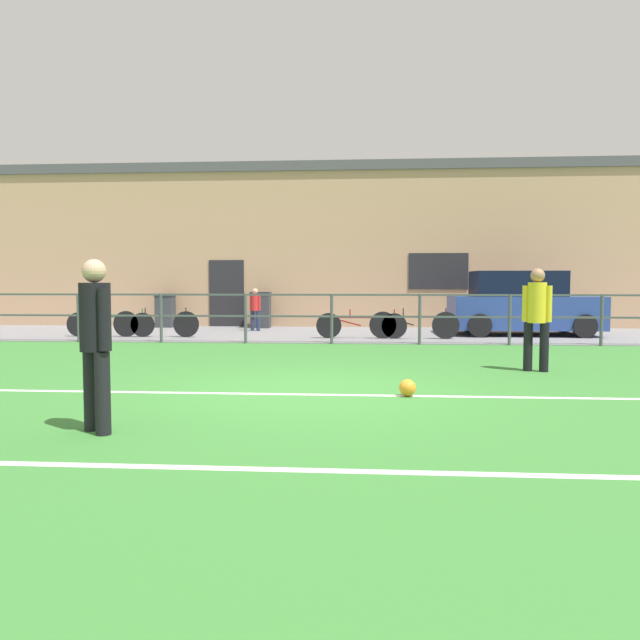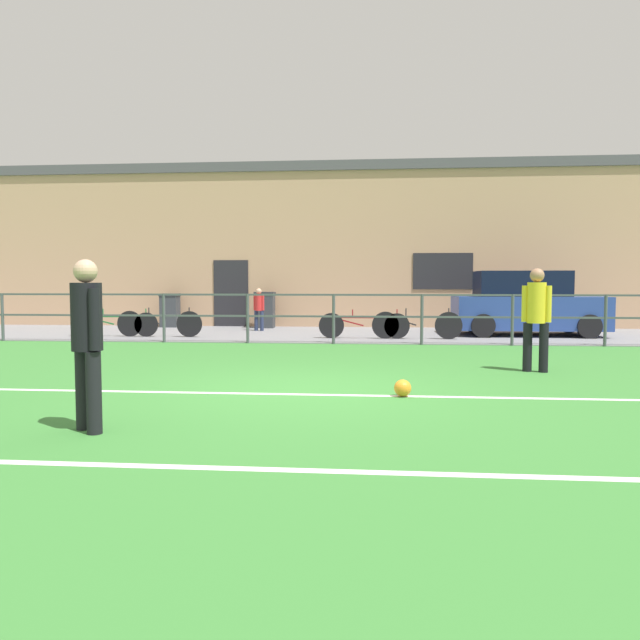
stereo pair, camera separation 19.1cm
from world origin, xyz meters
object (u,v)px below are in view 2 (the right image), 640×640
object	(u,v)px
player_goalkeeper	(87,334)
bicycle_parked_3	(159,323)
player_striker	(536,313)
trash_bin_1	(170,310)
soccer_ball_match	(403,388)
trash_bin_0	(265,310)
bicycle_parked_0	(114,324)
parked_car_red	(526,305)
bicycle_parked_1	(417,325)
spectator_child	(259,307)
bicycle_parked_2	(364,325)

from	to	relation	value
player_goalkeeper	bicycle_parked_3	xyz separation A→B (m)	(-2.78, 9.59, -0.57)
player_striker	trash_bin_1	xyz separation A→B (m)	(-8.88, 8.52, -0.39)
player_goalkeeper	player_striker	bearing A→B (deg)	-99.52
soccer_ball_match	trash_bin_0	size ratio (longest dim) A/B	0.20
bicycle_parked_0	parked_car_red	bearing A→B (deg)	7.19
bicycle_parked_1	parked_car_red	bearing A→B (deg)	24.62
soccer_ball_match	bicycle_parked_0	distance (m)	10.31
player_striker	bicycle_parked_0	xyz separation A→B (m)	(-9.23, 5.23, -0.59)
player_striker	bicycle_parked_1	distance (m)	5.48
player_goalkeeper	player_striker	xyz separation A→B (m)	(5.25, 4.36, -0.00)
bicycle_parked_0	soccer_ball_match	bearing A→B (deg)	-46.91
player_striker	bicycle_parked_1	bearing A→B (deg)	123.86
bicycle_parked_3	trash_bin_0	xyz separation A→B (m)	(2.14, 3.25, 0.21)
soccer_ball_match	bicycle_parked_1	bearing A→B (deg)	84.92
player_goalkeeper	bicycle_parked_1	xyz separation A→B (m)	(3.73, 9.59, -0.56)
bicycle_parked_0	trash_bin_1	world-z (taller)	trash_bin_1
soccer_ball_match	parked_car_red	distance (m)	9.60
soccer_ball_match	spectator_child	xyz separation A→B (m)	(-3.67, 9.64, 0.60)
bicycle_parked_0	bicycle_parked_3	distance (m)	1.20
player_goalkeeper	bicycle_parked_0	xyz separation A→B (m)	(-3.98, 9.59, -0.59)
bicycle_parked_1	trash_bin_0	size ratio (longest dim) A/B	2.02
bicycle_parked_3	player_striker	bearing A→B (deg)	-33.07
soccer_ball_match	bicycle_parked_2	xyz separation A→B (m)	(-0.63, 7.53, 0.24)
spectator_child	bicycle_parked_3	distance (m)	3.05
bicycle_parked_2	trash_bin_1	world-z (taller)	trash_bin_1
player_striker	trash_bin_0	distance (m)	10.34
player_goalkeeper	bicycle_parked_2	size ratio (longest dim) A/B	0.73
player_striker	parked_car_red	bearing A→B (deg)	95.55
soccer_ball_match	bicycle_parked_3	distance (m)	9.54
trash_bin_1	bicycle_parked_1	bearing A→B (deg)	-24.05
parked_car_red	trash_bin_0	size ratio (longest dim) A/B	3.47
player_goalkeeper	parked_car_red	xyz separation A→B (m)	(6.66, 10.93, -0.12)
bicycle_parked_2	bicycle_parked_3	distance (m)	5.22
player_striker	bicycle_parked_0	size ratio (longest dim) A/B	0.71
soccer_ball_match	bicycle_parked_3	xyz separation A→B (m)	(-5.85, 7.53, 0.26)
spectator_child	bicycle_parked_0	xyz separation A→B (m)	(-3.37, -2.11, -0.36)
player_goalkeeper	player_striker	world-z (taller)	player_goalkeeper
player_goalkeeper	soccer_ball_match	xyz separation A→B (m)	(3.06, 2.06, -0.83)
player_striker	soccer_ball_match	world-z (taller)	player_striker
player_goalkeeper	bicycle_parked_2	distance (m)	9.91
trash_bin_1	trash_bin_0	bearing A→B (deg)	-0.68
parked_car_red	bicycle_parked_0	distance (m)	10.74
bicycle_parked_0	spectator_child	bearing A→B (deg)	32.07
trash_bin_1	parked_car_red	bearing A→B (deg)	-10.69
bicycle_parked_3	trash_bin_1	distance (m)	3.40
bicycle_parked_3	trash_bin_0	size ratio (longest dim) A/B	2.03
bicycle_parked_2	player_striker	bearing A→B (deg)	-61.69
bicycle_parked_3	trash_bin_0	distance (m)	3.90
soccer_ball_match	bicycle_parked_1	size ratio (longest dim) A/B	0.10
trash_bin_0	trash_bin_1	bearing A→B (deg)	179.32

